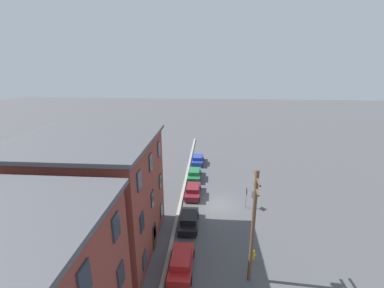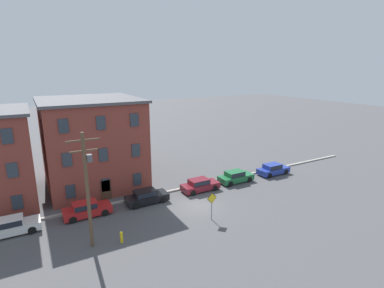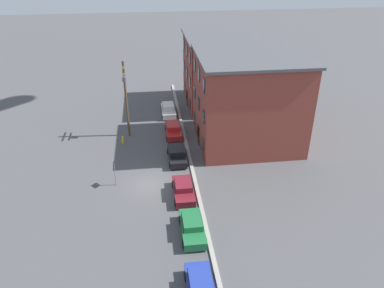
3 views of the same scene
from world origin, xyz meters
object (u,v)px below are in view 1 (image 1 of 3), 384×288
at_px(car_red, 181,262).
at_px(car_green, 194,174).
at_px(car_blue, 198,159).
at_px(car_black, 189,220).
at_px(fire_hydrant, 253,255).
at_px(caution_sign, 246,194).
at_px(utility_pole, 253,221).
at_px(car_maroon, 193,190).

height_order(car_red, car_green, same).
distance_m(car_red, car_blue, 23.79).
relative_size(car_red, car_black, 1.00).
bearing_deg(car_green, car_blue, -1.75).
xyz_separation_m(car_black, fire_hydrant, (-4.39, -5.94, -0.27)).
xyz_separation_m(caution_sign, utility_pole, (-10.54, 1.07, 3.39)).
distance_m(car_red, fire_hydrant, 6.26).
xyz_separation_m(car_maroon, fire_hydrant, (-10.90, -5.96, -0.27)).
bearing_deg(car_black, utility_pole, -141.08).
height_order(caution_sign, fire_hydrant, caution_sign).
relative_size(caution_sign, fire_hydrant, 2.79).
relative_size(car_black, car_maroon, 1.00).
bearing_deg(utility_pole, car_red, 84.35).
bearing_deg(car_red, car_blue, -0.24).
relative_size(car_red, fire_hydrant, 4.58).
xyz_separation_m(car_black, car_green, (11.73, 0.19, 0.00)).
xyz_separation_m(car_red, car_green, (17.73, 0.09, 0.00)).
distance_m(car_blue, caution_sign, 15.20).
height_order(car_black, car_green, same).
height_order(utility_pole, fire_hydrant, utility_pole).
distance_m(car_blue, utility_pole, 25.28).
distance_m(car_red, utility_pole, 6.99).
relative_size(car_maroon, fire_hydrant, 4.58).
bearing_deg(car_green, car_red, -179.72).
bearing_deg(car_black, car_blue, 0.01).
height_order(car_black, car_blue, same).
relative_size(car_green, utility_pole, 0.48).
bearing_deg(car_maroon, car_black, -179.82).
relative_size(car_green, car_blue, 1.00).
bearing_deg(car_black, caution_sign, -57.65).
relative_size(car_black, caution_sign, 1.64).
bearing_deg(car_maroon, car_blue, -0.09).
bearing_deg(car_maroon, fire_hydrant, -151.33).
relative_size(car_red, utility_pole, 0.48).
bearing_deg(caution_sign, car_green, 40.22).
bearing_deg(fire_hydrant, car_maroon, 28.67).
distance_m(car_green, fire_hydrant, 17.25).
xyz_separation_m(car_maroon, car_green, (5.23, 0.17, 0.00)).
xyz_separation_m(caution_sign, fire_hydrant, (-8.41, 0.40, -1.32)).
height_order(car_black, caution_sign, caution_sign).
height_order(car_green, caution_sign, caution_sign).
relative_size(car_maroon, caution_sign, 1.64).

